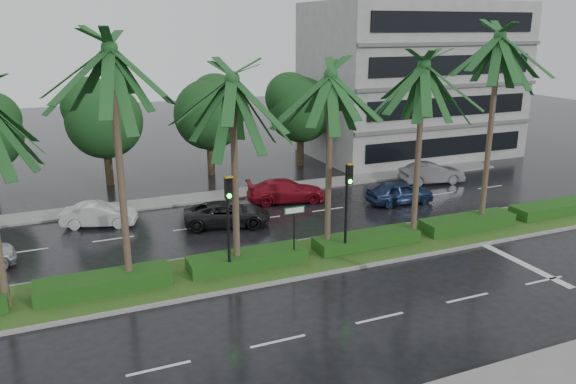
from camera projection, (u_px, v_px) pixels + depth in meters
name	position (u px, v px, depth m)	size (l,w,h in m)	color
ground	(319.00, 266.00, 24.82)	(120.00, 120.00, 0.00)	black
far_sidewalk	(235.00, 194.00, 35.39)	(40.00, 2.00, 0.12)	slate
median	(310.00, 256.00, 25.68)	(36.00, 4.00, 0.15)	gray
hedge	(310.00, 249.00, 25.58)	(35.20, 1.40, 0.60)	#174213
lane_markings	(383.00, 259.00, 25.59)	(34.00, 13.06, 0.01)	silver
palm_row	(284.00, 81.00, 22.97)	(26.30, 4.20, 10.44)	#473A29
signal_median_left	(228.00, 211.00, 22.73)	(0.34, 0.42, 4.36)	black
signal_median_right	(348.00, 196.00, 24.80)	(0.34, 0.42, 4.36)	black
street_sign	(294.00, 221.00, 24.27)	(0.95, 0.09, 2.60)	black
bg_trees	(222.00, 110.00, 39.41)	(32.78, 5.09, 7.36)	#3A2B1A
building	(411.00, 80.00, 45.40)	(16.00, 10.00, 12.00)	gray
car_white	(99.00, 215.00, 29.68)	(3.81, 1.33, 1.25)	silver
car_darkgrey	(227.00, 214.00, 29.78)	(4.56, 2.10, 1.27)	black
car_red	(286.00, 191.00, 33.79)	(4.74, 1.93, 1.38)	maroon
car_blue	(400.00, 192.00, 33.46)	(4.06, 1.63, 1.38)	#182649
car_grey	(432.00, 173.00, 37.73)	(4.30, 1.50, 1.42)	#515355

